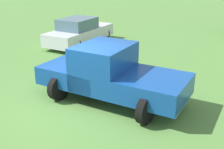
# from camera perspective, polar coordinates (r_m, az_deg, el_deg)

# --- Properties ---
(ground_plane) EXTENTS (80.00, 80.00, 0.00)m
(ground_plane) POSITION_cam_1_polar(r_m,az_deg,el_deg) (9.04, -7.60, -6.11)
(ground_plane) COLOR #54843D
(pickup_truck) EXTENTS (2.82, 5.00, 1.84)m
(pickup_truck) POSITION_cam_1_polar(r_m,az_deg,el_deg) (8.95, -0.69, 0.49)
(pickup_truck) COLOR black
(pickup_truck) RESTS_ON ground_plane
(sedan_near) EXTENTS (4.75, 2.33, 1.50)m
(sedan_near) POSITION_cam_1_polar(r_m,az_deg,el_deg) (16.06, -6.65, 8.62)
(sedan_near) COLOR black
(sedan_near) RESTS_ON ground_plane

